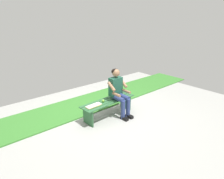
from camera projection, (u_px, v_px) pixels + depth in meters
ground_plane at (101, 150)px, 3.84m from camera, size 10.00×7.00×0.04m
grass_strip at (88, 103)px, 5.88m from camera, size 9.00×1.29×0.03m
bench_near at (108, 104)px, 5.05m from camera, size 1.60×0.50×0.45m
person_seated at (119, 91)px, 5.02m from camera, size 0.50×0.69×1.25m
apple at (103, 101)px, 4.90m from camera, size 0.07×0.07×0.07m
book_open at (94, 106)px, 4.69m from camera, size 0.42×0.18×0.02m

